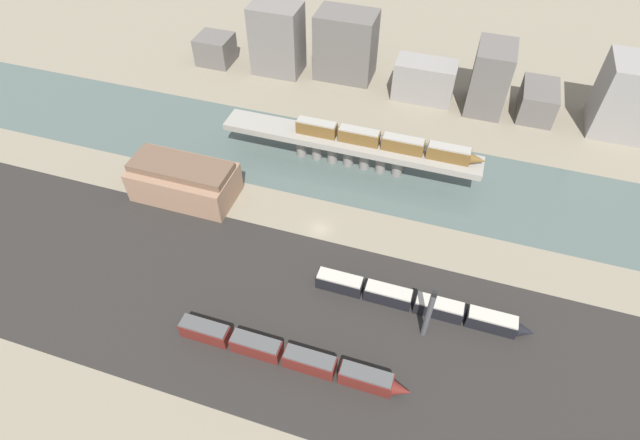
% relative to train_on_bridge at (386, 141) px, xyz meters
% --- Properties ---
extents(ground_plane, '(400.00, 400.00, 0.00)m').
position_rel_train_on_bridge_xyz_m(ground_plane, '(-9.04, -23.90, -9.53)').
color(ground_plane, gray).
extents(railbed_yard, '(280.00, 42.00, 0.01)m').
position_rel_train_on_bridge_xyz_m(railbed_yard, '(-9.04, -47.90, -9.53)').
color(railbed_yard, '#282623').
rests_on(railbed_yard, ground).
extents(river_water, '(320.00, 29.63, 0.01)m').
position_rel_train_on_bridge_xyz_m(river_water, '(-9.04, -0.00, -9.53)').
color(river_water, '#4C5B56').
rests_on(river_water, ground).
extents(bridge, '(65.43, 7.48, 7.73)m').
position_rel_train_on_bridge_xyz_m(bridge, '(-9.04, 0.00, -3.69)').
color(bridge, gray).
rests_on(bridge, ground).
extents(train_on_bridge, '(46.35, 2.87, 3.69)m').
position_rel_train_on_bridge_xyz_m(train_on_bridge, '(0.00, 0.00, 0.00)').
color(train_on_bridge, brown).
rests_on(train_on_bridge, bridge).
extents(train_yard_near, '(43.82, 3.10, 3.85)m').
position_rel_train_on_bridge_xyz_m(train_yard_near, '(-4.53, -56.60, -7.65)').
color(train_yard_near, '#5B1E19').
rests_on(train_yard_near, ground).
extents(train_yard_mid, '(42.90, 3.15, 3.55)m').
position_rel_train_on_bridge_xyz_m(train_yard_mid, '(16.03, -38.09, -7.80)').
color(train_yard_mid, black).
rests_on(train_yard_mid, ground).
extents(warehouse_building, '(24.20, 12.68, 9.54)m').
position_rel_train_on_bridge_xyz_m(warehouse_building, '(-43.30, -22.70, -5.00)').
color(warehouse_building, '#937056').
rests_on(warehouse_building, ground).
extents(signal_tower, '(1.06, 1.06, 13.60)m').
position_rel_train_on_bridge_xyz_m(signal_tower, '(17.85, -43.45, -2.95)').
color(signal_tower, '#4C4C51').
rests_on(signal_tower, ground).
extents(city_block_far_left, '(10.86, 10.02, 8.76)m').
position_rel_train_on_bridge_xyz_m(city_block_far_left, '(-63.92, 36.72, -5.15)').
color(city_block_far_left, '#605B56').
rests_on(city_block_far_left, ground).
extents(city_block_left, '(15.01, 10.64, 21.09)m').
position_rel_train_on_bridge_xyz_m(city_block_left, '(-42.55, 37.86, 1.01)').
color(city_block_left, slate).
rests_on(city_block_left, ground).
extents(city_block_center, '(17.66, 11.82, 20.11)m').
position_rel_train_on_bridge_xyz_m(city_block_center, '(-21.66, 41.48, 0.52)').
color(city_block_center, '#605B56').
rests_on(city_block_center, ground).
extents(city_block_right, '(17.40, 9.04, 11.53)m').
position_rel_train_on_bridge_xyz_m(city_block_right, '(3.82, 36.33, -3.77)').
color(city_block_right, gray).
rests_on(city_block_right, ground).
extents(city_block_far_right, '(10.19, 14.33, 18.79)m').
position_rel_train_on_bridge_xyz_m(city_block_far_right, '(21.71, 37.00, -0.14)').
color(city_block_far_right, '#605B56').
rests_on(city_block_far_right, ground).
extents(city_block_tall, '(9.66, 14.58, 8.44)m').
position_rel_train_on_bridge_xyz_m(city_block_tall, '(36.08, 38.02, -5.31)').
color(city_block_tall, '#605B56').
rests_on(city_block_tall, ground).
extents(city_block_low, '(15.57, 14.75, 20.18)m').
position_rel_train_on_bridge_xyz_m(city_block_low, '(57.68, 37.34, 0.56)').
color(city_block_low, gray).
rests_on(city_block_low, ground).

